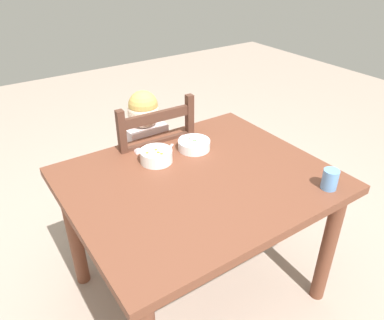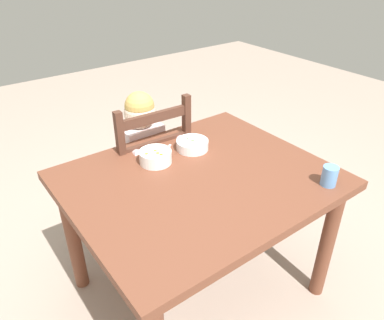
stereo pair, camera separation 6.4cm
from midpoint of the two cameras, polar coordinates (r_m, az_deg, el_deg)
ground_plane at (r=2.12m, az=1.75°, el=-18.82°), size 8.00×8.00×0.00m
dining_table at (r=1.70m, az=2.07°, el=-5.50°), size 1.13×0.94×0.71m
dining_chair at (r=2.16m, az=-5.70°, el=-2.14°), size 0.44×0.44×0.93m
child_figure at (r=2.07m, az=-5.84°, el=1.89°), size 0.32×0.31×0.94m
bowl_of_peas at (r=1.84m, az=1.32°, el=2.39°), size 0.16×0.16×0.05m
bowl_of_carrots at (r=1.74m, az=-4.46°, el=0.68°), size 0.15×0.15×0.06m
spoon at (r=1.82m, az=-2.99°, el=1.11°), size 0.12×0.10×0.01m
drinking_cup at (r=1.66m, az=21.43°, el=-2.78°), size 0.07×0.07×0.09m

